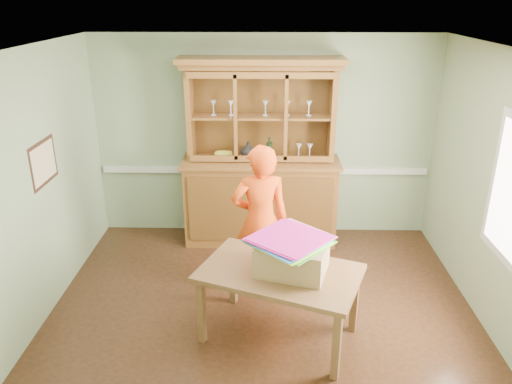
{
  "coord_description": "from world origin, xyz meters",
  "views": [
    {
      "loc": [
        0.03,
        -4.46,
        3.15
      ],
      "look_at": [
        -0.08,
        0.4,
        1.21
      ],
      "focal_mm": 35.0,
      "sensor_mm": 36.0,
      "label": 1
    }
  ],
  "objects_px": {
    "cardboard_box": "(292,257)",
    "person": "(260,221)",
    "dining_table": "(280,279)",
    "china_hutch": "(261,180)"
  },
  "relations": [
    {
      "from": "dining_table",
      "to": "cardboard_box",
      "type": "bearing_deg",
      "value": 24.21
    },
    {
      "from": "dining_table",
      "to": "china_hutch",
      "type": "bearing_deg",
      "value": 116.81
    },
    {
      "from": "china_hutch",
      "to": "person",
      "type": "distance_m",
      "value": 1.3
    },
    {
      "from": "cardboard_box",
      "to": "person",
      "type": "bearing_deg",
      "value": 110.83
    },
    {
      "from": "china_hutch",
      "to": "person",
      "type": "xyz_separation_m",
      "value": [
        0.01,
        -1.3,
        0.01
      ]
    },
    {
      "from": "china_hutch",
      "to": "cardboard_box",
      "type": "bearing_deg",
      "value": -81.32
    },
    {
      "from": "dining_table",
      "to": "cardboard_box",
      "type": "relative_size",
      "value": 2.7
    },
    {
      "from": "china_hutch",
      "to": "person",
      "type": "height_order",
      "value": "china_hutch"
    },
    {
      "from": "dining_table",
      "to": "cardboard_box",
      "type": "distance_m",
      "value": 0.26
    },
    {
      "from": "cardboard_box",
      "to": "person",
      "type": "relative_size",
      "value": 0.36
    }
  ]
}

